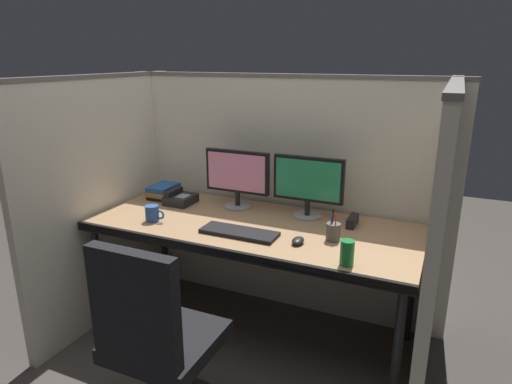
{
  "coord_description": "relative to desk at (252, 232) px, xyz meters",
  "views": [
    {
      "loc": [
        1.01,
        -1.91,
        1.67
      ],
      "look_at": [
        0.0,
        0.35,
        0.92
      ],
      "focal_mm": 31.24,
      "sensor_mm": 36.0,
      "label": 1
    }
  ],
  "objects": [
    {
      "name": "pen_cup",
      "position": [
        0.49,
        -0.04,
        0.1
      ],
      "size": [
        0.08,
        0.08,
        0.17
      ],
      "color": "#4C4742",
      "rests_on": "desk"
    },
    {
      "name": "cubicle_partition_right",
      "position": [
        0.99,
        -0.09,
        0.1
      ],
      "size": [
        0.06,
        1.41,
        1.57
      ],
      "color": "beige",
      "rests_on": "ground"
    },
    {
      "name": "ground_plane",
      "position": [
        0.0,
        -0.29,
        -0.69
      ],
      "size": [
        8.0,
        8.0,
        0.0
      ],
      "primitive_type": "plane",
      "color": "#423D38"
    },
    {
      "name": "cubicle_partition_rear",
      "position": [
        0.0,
        0.46,
        0.1
      ],
      "size": [
        2.21,
        0.06,
        1.57
      ],
      "color": "beige",
      "rests_on": "ground"
    },
    {
      "name": "book_stack",
      "position": [
        -0.77,
        0.23,
        0.09
      ],
      "size": [
        0.16,
        0.22,
        0.09
      ],
      "color": "black",
      "rests_on": "desk"
    },
    {
      "name": "coffee_mug",
      "position": [
        -0.56,
        -0.19,
        0.1
      ],
      "size": [
        0.13,
        0.08,
        0.09
      ],
      "color": "#264C8C",
      "rests_on": "desk"
    },
    {
      "name": "desk",
      "position": [
        0.0,
        0.0,
        0.0
      ],
      "size": [
        1.9,
        0.8,
        0.74
      ],
      "color": "#997551",
      "rests_on": "ground"
    },
    {
      "name": "desk_phone",
      "position": [
        -0.6,
        0.16,
        0.08
      ],
      "size": [
        0.17,
        0.19,
        0.09
      ],
      "color": "black",
      "rests_on": "desk"
    },
    {
      "name": "monitor_left",
      "position": [
        -0.21,
        0.24,
        0.27
      ],
      "size": [
        0.43,
        0.17,
        0.37
      ],
      "color": "gray",
      "rests_on": "desk"
    },
    {
      "name": "monitor_right",
      "position": [
        0.25,
        0.25,
        0.27
      ],
      "size": [
        0.43,
        0.17,
        0.37
      ],
      "color": "gray",
      "rests_on": "desk"
    },
    {
      "name": "office_chair",
      "position": [
        -0.05,
        -0.86,
        -0.33
      ],
      "size": [
        0.52,
        0.52,
        0.97
      ],
      "rotation": [
        0.0,
        0.0,
        -0.1
      ],
      "color": "black",
      "rests_on": "ground"
    },
    {
      "name": "red_stapler",
      "position": [
        0.54,
        0.22,
        0.08
      ],
      "size": [
        0.04,
        0.15,
        0.06
      ],
      "primitive_type": "cube",
      "color": "black",
      "rests_on": "desk"
    },
    {
      "name": "soda_can",
      "position": [
        0.62,
        -0.29,
        0.11
      ],
      "size": [
        0.07,
        0.07,
        0.12
      ],
      "primitive_type": "cylinder",
      "color": "#197233",
      "rests_on": "desk"
    },
    {
      "name": "cubicle_partition_left",
      "position": [
        -0.99,
        -0.09,
        0.1
      ],
      "size": [
        0.06,
        1.41,
        1.57
      ],
      "color": "beige",
      "rests_on": "ground"
    },
    {
      "name": "keyboard_main",
      "position": [
        -0.0,
        -0.16,
        0.06
      ],
      "size": [
        0.43,
        0.15,
        0.02
      ],
      "primitive_type": "cube",
      "color": "black",
      "rests_on": "desk"
    },
    {
      "name": "computer_mouse",
      "position": [
        0.34,
        -0.15,
        0.07
      ],
      "size": [
        0.06,
        0.1,
        0.04
      ],
      "color": "black",
      "rests_on": "desk"
    }
  ]
}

